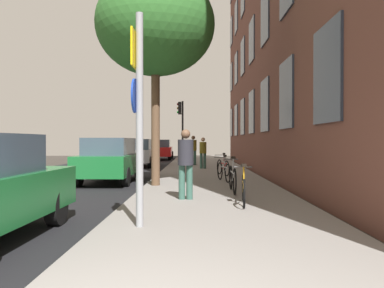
{
  "coord_description": "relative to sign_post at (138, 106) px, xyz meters",
  "views": [
    {
      "loc": [
        0.64,
        -2.38,
        1.52
      ],
      "look_at": [
        0.5,
        10.2,
        1.42
      ],
      "focal_mm": 34.89,
      "sensor_mm": 36.0,
      "label": 1
    }
  ],
  "objects": [
    {
      "name": "bicycle_3",
      "position": [
        2.05,
        9.18,
        -1.62
      ],
      "size": [
        0.53,
        1.55,
        0.92
      ],
      "color": "black",
      "rests_on": "sidewalk"
    },
    {
      "name": "pedestrian_1",
      "position": [
        1.3,
        12.88,
        -1.07
      ],
      "size": [
        0.45,
        0.45,
        1.59
      ],
      "color": "#33594C",
      "rests_on": "sidewalk"
    },
    {
      "name": "sign_post",
      "position": [
        0.0,
        0.0,
        0.0
      ],
      "size": [
        0.16,
        0.6,
        3.49
      ],
      "color": "gray",
      "rests_on": "sidewalk"
    },
    {
      "name": "ground_plane",
      "position": [
        -2.09,
        11.31,
        -2.09
      ],
      "size": [
        41.8,
        41.8,
        0.0
      ],
      "primitive_type": "plane",
      "color": "#332D28"
    },
    {
      "name": "road_asphalt",
      "position": [
        -4.19,
        11.31,
        -2.09
      ],
      "size": [
        7.0,
        38.0,
        0.01
      ],
      "primitive_type": "cube",
      "color": "black",
      "rests_on": "ground"
    },
    {
      "name": "bicycle_2",
      "position": [
        1.91,
        6.89,
        -1.61
      ],
      "size": [
        0.49,
        1.62,
        0.93
      ],
      "color": "black",
      "rests_on": "sidewalk"
    },
    {
      "name": "bicycle_1",
      "position": [
        1.95,
        4.14,
        -1.59
      ],
      "size": [
        0.42,
        1.79,
        0.99
      ],
      "color": "black",
      "rests_on": "sidewalk"
    },
    {
      "name": "car_3",
      "position": [
        -1.89,
        24.25,
        -1.25
      ],
      "size": [
        1.88,
        4.55,
        1.62
      ],
      "color": "red",
      "rests_on": "road_asphalt"
    },
    {
      "name": "car_2",
      "position": [
        -2.39,
        15.92,
        -1.25
      ],
      "size": [
        1.8,
        4.03,
        1.62
      ],
      "color": "#B7B7BC",
      "rests_on": "road_asphalt"
    },
    {
      "name": "sidewalk",
      "position": [
        1.41,
        11.31,
        -2.03
      ],
      "size": [
        4.2,
        38.0,
        0.12
      ],
      "primitive_type": "cube",
      "color": "gray",
      "rests_on": "ground"
    },
    {
      "name": "pedestrian_0",
      "position": [
        0.7,
        2.87,
        -1.01
      ],
      "size": [
        0.38,
        0.38,
        1.68
      ],
      "color": "#33594C",
      "rests_on": "sidewalk"
    },
    {
      "name": "tree_near",
      "position": [
        -0.33,
        5.7,
        3.08
      ],
      "size": [
        3.75,
        3.75,
        6.66
      ],
      "color": "brown",
      "rests_on": "sidewalk"
    },
    {
      "name": "traffic_light",
      "position": [
        -0.01,
        17.91,
        0.73
      ],
      "size": [
        0.43,
        0.24,
        3.97
      ],
      "color": "black",
      "rests_on": "sidewalk"
    },
    {
      "name": "pedestrian_2",
      "position": [
        0.79,
        15.78,
        -0.99
      ],
      "size": [
        0.53,
        0.53,
        1.72
      ],
      "color": "#33594C",
      "rests_on": "sidewalk"
    },
    {
      "name": "bicycle_0",
      "position": [
        2.0,
        2.18,
        -1.62
      ],
      "size": [
        0.42,
        1.6,
        0.9
      ],
      "color": "black",
      "rests_on": "sidewalk"
    },
    {
      "name": "car_1",
      "position": [
        -2.18,
        7.58,
        -1.25
      ],
      "size": [
        1.81,
        4.33,
        1.62
      ],
      "color": "#19662D",
      "rests_on": "road_asphalt"
    }
  ]
}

